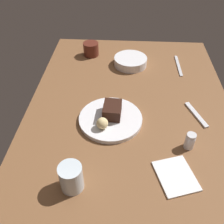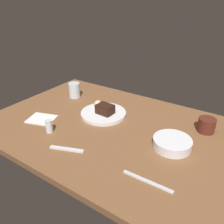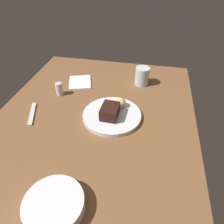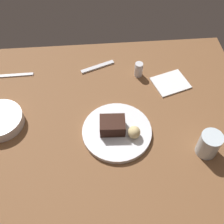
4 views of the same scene
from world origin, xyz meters
The scene contains 10 objects.
dining_table centered at (0.00, 0.00, 1.50)cm, with size 120.00×84.00×3.00cm, color brown.
dessert_plate centered at (7.93, -7.40, 3.87)cm, with size 24.46×24.46×1.74cm, color silver.
chocolate_cake_slice centered at (6.41, -6.84, 7.17)cm, with size 8.70×6.72×4.86cm, color black.
bread_roll centered at (13.49, -10.07, 6.91)cm, with size 4.35×4.35×4.35cm, color #DBC184.
salt_shaker centered at (19.45, 20.62, 6.08)cm, with size 3.42×3.42×6.26cm.
water_glass centered at (37.18, -17.09, 7.57)cm, with size 7.08×7.08×9.14cm, color silver.
side_bowl centered at (-33.46, -0.20, 5.05)cm, with size 16.48×16.48×4.10cm, color silver.
dessert_spoon centered at (2.79, 26.46, 3.35)cm, with size 15.00×1.80×0.70cm, color silver.
butter_knife centered at (-33.73, 24.35, 3.25)cm, with size 19.00×1.40×0.50cm, color silver.
folded_napkin centered at (31.91, 14.71, 3.30)cm, with size 13.50×11.17×0.60cm, color white.
Camera 4 is at (1.86, -60.49, 85.95)cm, focal length 44.44 mm.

